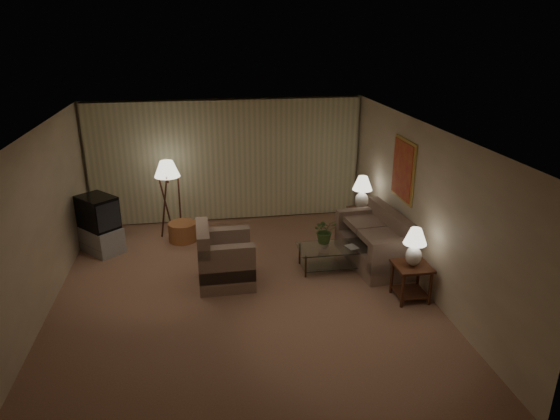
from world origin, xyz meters
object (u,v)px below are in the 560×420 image
Objects in this scene: tv_cabinet at (101,239)px; crt_tv at (98,212)px; table_lamp_near at (415,244)px; ottoman at (183,232)px; armchair at (226,260)px; floor_lamp at (169,197)px; coffee_table at (332,254)px; side_table_far at (361,218)px; table_lamp_far at (362,190)px; side_table_near at (411,276)px; sofa at (374,243)px; vase at (325,244)px.

tv_cabinet is 1.10× the size of crt_tv.
ottoman is (-3.65, 2.95, -0.78)m from table_lamp_near.
floor_lamp reaches higher than armchair.
coffee_table is (1.93, 0.20, -0.13)m from armchair.
table_lamp_far is at bearing 26.57° from side_table_far.
armchair is at bearing 13.06° from crt_tv.
armchair is 1.02× the size of tv_cabinet.
side_table_near is 2.67m from table_lamp_far.
floor_lamp is (-3.89, 3.32, 0.42)m from side_table_near.
side_table_far is at bearing 168.17° from sofa.
ottoman is (-2.69, 1.70, -0.09)m from coffee_table.
table_lamp_far is (2.89, 1.55, 0.60)m from armchair.
ottoman is 3.79× the size of vase.
side_table_near is 0.56m from table_lamp_near.
vase is (2.54, -1.70, 0.30)m from ottoman.
tv_cabinet is 1.57m from ottoman.
side_table_near is 0.49× the size of coffee_table.
armchair is at bearing -174.11° from coffee_table.
vase is (4.09, -1.44, -0.32)m from crt_tv.
side_table_near is at bearing -38.94° from ottoman.
crt_tv reaches higher than armchair.
sofa is at bearing 7.04° from coffee_table.
ottoman is at bearing 141.06° from table_lamp_near.
side_table_far is at bearing 47.35° from crt_tv.
floor_lamp reaches higher than vase.
table_lamp_near reaches higher than side_table_near.
crt_tv is 0.56× the size of floor_lamp.
coffee_table is 1.26× the size of tv_cabinet.
armchair reaches higher than side_table_far.
sofa reaches higher than side_table_near.
armchair is 1.66× the size of side_table_near.
table_lamp_near reaches higher than armchair.
armchair is 1.73× the size of ottoman.
armchair is at bearing -68.09° from ottoman.
tv_cabinet is at bearing 152.69° from side_table_near.
armchair reaches higher than ottoman.
side_table_far is (0.15, 1.25, 0.01)m from sofa.
tv_cabinet is (-5.20, 2.69, -0.16)m from side_table_near.
sofa is 1.90× the size of armchair.
sofa reaches higher than tv_cabinet.
tv_cabinet is (-5.20, 0.09, -0.76)m from table_lamp_far.
coffee_table is (-0.96, 1.25, -0.69)m from table_lamp_near.
coffee_table is at bearing 127.52° from table_lamp_near.
armchair is at bearing -151.78° from side_table_far.
coffee_table is at bearing -84.85° from armchair.
side_table_far is 0.61× the size of tv_cabinet.
sofa is at bearing -24.55° from ottoman.
table_lamp_far reaches higher than side_table_far.
table_lamp_far is 5.20m from crt_tv.
table_lamp_far reaches higher than crt_tv.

